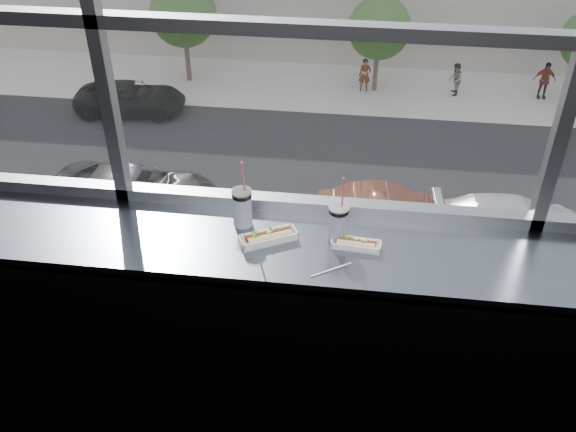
# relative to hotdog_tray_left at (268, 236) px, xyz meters

# --- Properties ---
(wall_back_lower) EXTENTS (6.00, 0.00, 6.00)m
(wall_back_lower) POSITION_rel_hotdog_tray_left_xyz_m (0.23, 0.27, -0.58)
(wall_back_lower) COLOR black
(wall_back_lower) RESTS_ON ground
(counter) EXTENTS (6.00, 0.55, 0.06)m
(counter) POSITION_rel_hotdog_tray_left_xyz_m (0.23, -0.00, -0.06)
(counter) COLOR slate
(counter) RESTS_ON ground
(counter_fascia) EXTENTS (6.00, 0.04, 1.04)m
(counter_fascia) POSITION_rel_hotdog_tray_left_xyz_m (0.23, -0.26, -0.58)
(counter_fascia) COLOR slate
(counter_fascia) RESTS_ON ground
(hotdog_tray_left) EXTENTS (0.27, 0.20, 0.07)m
(hotdog_tray_left) POSITION_rel_hotdog_tray_left_xyz_m (0.00, 0.00, 0.00)
(hotdog_tray_left) COLOR white
(hotdog_tray_left) RESTS_ON counter
(hotdog_tray_right) EXTENTS (0.23, 0.09, 0.05)m
(hotdog_tray_right) POSITION_rel_hotdog_tray_left_xyz_m (0.40, 0.00, -0.00)
(hotdog_tray_right) COLOR white
(hotdog_tray_right) RESTS_ON counter
(soda_cup_left) EXTENTS (0.10, 0.10, 0.36)m
(soda_cup_left) POSITION_rel_hotdog_tray_left_xyz_m (-0.14, 0.11, 0.08)
(soda_cup_left) COLOR white
(soda_cup_left) RESTS_ON counter
(soda_cup_right) EXTENTS (0.10, 0.10, 0.35)m
(soda_cup_right) POSITION_rel_hotdog_tray_left_xyz_m (0.31, 0.05, 0.08)
(soda_cup_right) COLOR white
(soda_cup_right) RESTS_ON counter
(loose_straw) EXTENTS (0.17, 0.12, 0.01)m
(loose_straw) POSITION_rel_hotdog_tray_left_xyz_m (0.30, -0.17, -0.02)
(loose_straw) COLOR white
(loose_straw) RESTS_ON counter
(wrapper) EXTENTS (0.11, 0.08, 0.03)m
(wrapper) POSITION_rel_hotdog_tray_left_xyz_m (-0.09, -0.04, -0.01)
(wrapper) COLOR silver
(wrapper) RESTS_ON counter
(street_asphalt) EXTENTS (80.00, 10.00, 0.06)m
(street_asphalt) POSITION_rel_hotdog_tray_left_xyz_m (0.23, 20.27, -12.10)
(street_asphalt) COLOR black
(street_asphalt) RESTS_ON plaza_ground
(far_sidewalk) EXTENTS (80.00, 6.00, 0.04)m
(far_sidewalk) POSITION_rel_hotdog_tray_left_xyz_m (0.23, 28.27, -12.11)
(far_sidewalk) COLOR beige
(far_sidewalk) RESTS_ON plaza_ground
(car_near_c) EXTENTS (3.32, 6.73, 2.17)m
(car_near_c) POSITION_rel_hotdog_tray_left_xyz_m (1.50, 16.27, -10.98)
(car_near_c) COLOR #9A4E31
(car_near_c) RESTS_ON street_asphalt
(car_far_a) EXTENTS (2.81, 5.84, 1.89)m
(car_far_a) POSITION_rel_hotdog_tray_left_xyz_m (-10.51, 24.27, -11.12)
(car_far_a) COLOR black
(car_far_a) RESTS_ON street_asphalt
(car_near_b) EXTENTS (3.04, 7.00, 2.31)m
(car_near_b) POSITION_rel_hotdog_tray_left_xyz_m (-7.66, 16.27, -10.91)
(car_near_b) COLOR #3B393A
(car_near_b) RESTS_ON street_asphalt
(car_near_d) EXTENTS (3.14, 6.62, 2.15)m
(car_near_d) POSITION_rel_hotdog_tray_left_xyz_m (5.79, 16.27, -10.99)
(car_near_d) COLOR white
(car_near_d) RESTS_ON street_asphalt
(pedestrian_d) EXTENTS (0.99, 0.74, 2.22)m
(pedestrian_d) POSITION_rel_hotdog_tray_left_xyz_m (9.10, 28.41, -10.97)
(pedestrian_d) COLOR #66605B
(pedestrian_d) RESTS_ON far_sidewalk
(pedestrian_b) EXTENTS (0.89, 0.67, 2.01)m
(pedestrian_b) POSITION_rel_hotdog_tray_left_xyz_m (0.35, 28.11, -11.08)
(pedestrian_b) COLOR #66605B
(pedestrian_b) RESTS_ON far_sidewalk
(pedestrian_c) EXTENTS (0.65, 0.87, 1.95)m
(pedestrian_c) POSITION_rel_hotdog_tray_left_xyz_m (4.81, 28.20, -11.11)
(pedestrian_c) COLOR #66605B
(pedestrian_c) RESTS_ON far_sidewalk
(tree_left) EXTENTS (3.34, 3.34, 5.22)m
(tree_left) POSITION_rel_hotdog_tray_left_xyz_m (-8.76, 28.27, -8.59)
(tree_left) COLOR #47382B
(tree_left) RESTS_ON far_sidewalk
(tree_center) EXTENTS (3.06, 3.06, 4.78)m
(tree_center) POSITION_rel_hotdog_tray_left_xyz_m (0.88, 28.27, -8.89)
(tree_center) COLOR #47382B
(tree_center) RESTS_ON far_sidewalk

